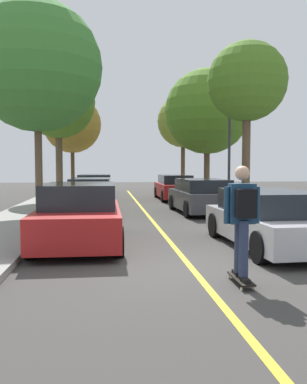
{
  "coord_description": "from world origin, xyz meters",
  "views": [
    {
      "loc": [
        -1.54,
        -7.49,
        1.89
      ],
      "look_at": [
        0.17,
        7.56,
        0.92
      ],
      "focal_mm": 38.25,
      "sensor_mm": 36.0,
      "label": 1
    }
  ],
  "objects": [
    {
      "name": "street_tree_left_nearest",
      "position": [
        -4.03,
        7.91,
        5.47
      ],
      "size": [
        4.71,
        4.71,
        7.69
      ],
      "color": "brown",
      "rests_on": "sidewalk_left"
    },
    {
      "name": "ground",
      "position": [
        0.0,
        0.0,
        0.0
      ],
      "size": [
        80.0,
        80.0,
        0.0
      ],
      "primitive_type": "plane",
      "color": "#3D3A38"
    },
    {
      "name": "parked_car_right_nearest",
      "position": [
        2.2,
        1.54,
        0.65
      ],
      "size": [
        2.05,
        4.42,
        1.32
      ],
      "color": "#B7B7BC",
      "rests_on": "ground"
    },
    {
      "name": "parked_car_left_farthest",
      "position": [
        -2.2,
        20.75,
        0.64
      ],
      "size": [
        1.9,
        4.66,
        1.3
      ],
      "color": "#BCAD89",
      "rests_on": "ground"
    },
    {
      "name": "street_tree_left_far",
      "position": [
        -4.03,
        22.86,
        4.91
      ],
      "size": [
        4.18,
        4.18,
        6.87
      ],
      "color": "#4C3823",
      "rests_on": "sidewalk_left"
    },
    {
      "name": "parked_car_left_near",
      "position": [
        -2.2,
        9.13,
        0.68
      ],
      "size": [
        1.94,
        4.49,
        1.39
      ],
      "color": "#BCAD89",
      "rests_on": "ground"
    },
    {
      "name": "skateboarder",
      "position": [
        0.57,
        -1.31,
        1.12
      ],
      "size": [
        0.58,
        0.7,
        1.79
      ],
      "color": "black",
      "rests_on": "skateboard"
    },
    {
      "name": "streetlamp",
      "position": [
        3.95,
        10.51,
        3.47
      ],
      "size": [
        0.36,
        0.24,
        5.84
      ],
      "color": "#38383D",
      "rests_on": "sidewalk_right"
    },
    {
      "name": "fire_hydrant",
      "position": [
        3.7,
        3.49,
        0.49
      ],
      "size": [
        0.2,
        0.2,
        0.7
      ],
      "color": "#B2140F",
      "rests_on": "sidewalk_right"
    },
    {
      "name": "skateboard",
      "position": [
        0.57,
        -1.28,
        0.09
      ],
      "size": [
        0.24,
        0.84,
        0.1
      ],
      "color": "black",
      "rests_on": "ground"
    },
    {
      "name": "street_tree_right_near",
      "position": [
        4.03,
        15.01,
        4.9
      ],
      "size": [
        4.73,
        4.73,
        7.14
      ],
      "color": "brown",
      "rests_on": "sidewalk_right"
    },
    {
      "name": "street_tree_right_far",
      "position": [
        4.03,
        22.28,
        5.13
      ],
      "size": [
        3.79,
        3.79,
        6.9
      ],
      "color": "#4C3823",
      "rests_on": "sidewalk_right"
    },
    {
      "name": "street_tree_left_near",
      "position": [
        -4.03,
        14.41,
        5.2
      ],
      "size": [
        3.82,
        3.82,
        7.0
      ],
      "color": "brown",
      "rests_on": "sidewalk_left"
    },
    {
      "name": "parked_car_right_far",
      "position": [
        2.2,
        15.0,
        0.68
      ],
      "size": [
        1.91,
        4.68,
        1.38
      ],
      "color": "maroon",
      "rests_on": "ground"
    },
    {
      "name": "parked_car_left_nearest",
      "position": [
        -2.2,
        2.44,
        0.71
      ],
      "size": [
        1.99,
        4.39,
        1.46
      ],
      "color": "maroon",
      "rests_on": "ground"
    },
    {
      "name": "parked_car_right_near",
      "position": [
        2.2,
        8.45,
        0.68
      ],
      "size": [
        2.1,
        4.35,
        1.37
      ],
      "color": "#38383D",
      "rests_on": "ground"
    },
    {
      "name": "parked_car_left_far",
      "position": [
        -2.2,
        15.01,
        0.71
      ],
      "size": [
        2.03,
        4.47,
        1.42
      ],
      "color": "#BCAD89",
      "rests_on": "ground"
    },
    {
      "name": "street_tree_right_nearest",
      "position": [
        4.03,
        8.49,
        5.21
      ],
      "size": [
        3.17,
        3.17,
        6.7
      ],
      "color": "brown",
      "rests_on": "sidewalk_right"
    },
    {
      "name": "center_line",
      "position": [
        0.0,
        4.0,
        0.0
      ],
      "size": [
        0.12,
        39.2,
        0.01
      ],
      "primitive_type": "cube",
      "color": "gold",
      "rests_on": "ground"
    }
  ]
}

